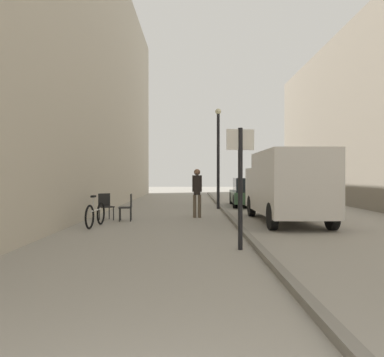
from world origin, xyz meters
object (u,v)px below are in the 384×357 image
lamp_post (220,151)px  bicycle_leaning (97,214)px  pedestrian_main_foreground (199,190)px  cafe_chair_by_doorway (129,205)px  cafe_chair_near_window (107,204)px  parked_car (251,192)px  delivery_van (288,185)px  street_sign_post (242,177)px

lamp_post → bicycle_leaning: size_ratio=2.69×
pedestrian_main_foreground → cafe_chair_by_doorway: size_ratio=1.95×
cafe_chair_near_window → pedestrian_main_foreground: bearing=156.5°
bicycle_leaning → cafe_chair_near_window: bearing=98.1°
lamp_post → cafe_chair_near_window: bearing=-133.9°
bicycle_leaning → cafe_chair_near_window: size_ratio=1.88×
pedestrian_main_foreground → parked_car: pedestrian_main_foreground is taller
delivery_van → parked_car: delivery_van is taller
street_sign_post → cafe_chair_near_window: size_ratio=2.77×
street_sign_post → cafe_chair_near_window: bearing=-61.8°
parked_car → bicycle_leaning: parked_car is taller
delivery_van → bicycle_leaning: size_ratio=3.05×
pedestrian_main_foreground → delivery_van: bearing=-18.6°
street_sign_post → pedestrian_main_foreground: bearing=-90.9°
pedestrian_main_foreground → delivery_van: (3.00, -1.42, 0.22)m
bicycle_leaning → pedestrian_main_foreground: bearing=43.7°
street_sign_post → lamp_post: 10.11m
delivery_van → cafe_chair_near_window: 6.37m
street_sign_post → cafe_chair_by_doorway: bearing=-66.3°
delivery_van → lamp_post: 5.76m
street_sign_post → cafe_chair_by_doorway: 6.21m
street_sign_post → bicycle_leaning: size_ratio=1.47×
street_sign_post → cafe_chair_near_window: 6.97m
pedestrian_main_foreground → cafe_chair_near_window: size_ratio=1.95×
cafe_chair_near_window → street_sign_post: bearing=91.0°
delivery_van → bicycle_leaning: bearing=-169.8°
cafe_chair_by_doorway → bicycle_leaning: bearing=148.4°
pedestrian_main_foreground → lamp_post: 4.28m
cafe_chair_near_window → cafe_chair_by_doorway: (0.86, -0.35, 0.00)m
parked_car → cafe_chair_near_window: 8.68m
pedestrian_main_foreground → delivery_van: 3.33m
parked_car → lamp_post: 3.14m
parked_car → cafe_chair_near_window: size_ratio=4.55×
parked_car → cafe_chair_near_window: parked_car is taller
cafe_chair_near_window → lamp_post: bearing=-169.6°
lamp_post → cafe_chair_by_doorway: size_ratio=5.06×
delivery_van → cafe_chair_near_window: bearing=173.2°
street_sign_post → parked_car: bearing=-107.9°
cafe_chair_by_doorway → street_sign_post: bearing=-153.1°
parked_car → cafe_chair_near_window: bearing=-131.8°
parked_car → pedestrian_main_foreground: bearing=-114.3°
lamp_post → street_sign_post: bearing=-91.2°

